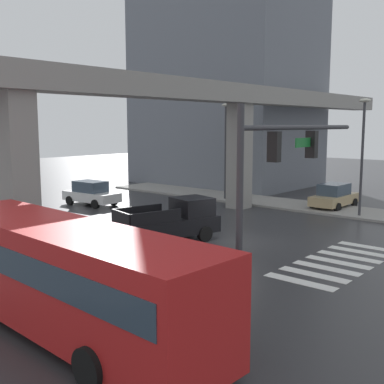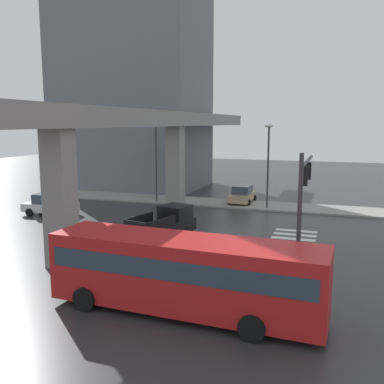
{
  "view_description": "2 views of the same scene",
  "coord_description": "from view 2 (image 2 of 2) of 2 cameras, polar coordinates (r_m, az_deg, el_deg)",
  "views": [
    {
      "loc": [
        -18.58,
        -13.32,
        5.68
      ],
      "look_at": [
        -1.5,
        1.48,
        2.5
      ],
      "focal_mm": 44.79,
      "sensor_mm": 36.0,
      "label": 1
    },
    {
      "loc": [
        -26.25,
        -7.82,
        7.38
      ],
      "look_at": [
        -1.72,
        0.63,
        3.18
      ],
      "focal_mm": 40.08,
      "sensor_mm": 36.0,
      "label": 2
    }
  ],
  "objects": [
    {
      "name": "city_bus",
      "position": [
        16.85,
        -1.05,
        -10.42
      ],
      "size": [
        3.09,
        10.89,
        2.99
      ],
      "color": "red",
      "rests_on": "ground"
    },
    {
      "name": "street_lamp_near_corner",
      "position": [
        36.86,
        10.11,
        4.66
      ],
      "size": [
        0.44,
        0.7,
        7.24
      ],
      "color": "#38383D",
      "rests_on": "ground"
    },
    {
      "name": "pickup_truck",
      "position": [
        27.2,
        -3.66,
        -4.42
      ],
      "size": [
        5.41,
        3.09,
        2.08
      ],
      "color": "black",
      "rests_on": "ground"
    },
    {
      "name": "crosswalk_stripes",
      "position": [
        27.39,
        13.07,
        -6.67
      ],
      "size": [
        7.15,
        2.8,
        0.01
      ],
      "color": "silver",
      "rests_on": "ground"
    },
    {
      "name": "sedan_white",
      "position": [
        36.45,
        -18.39,
        -1.6
      ],
      "size": [
        2.21,
        4.42,
        1.72
      ],
      "color": "silver",
      "rests_on": "ground"
    },
    {
      "name": "elevated_overpass",
      "position": [
        29.46,
        -8.07,
        8.5
      ],
      "size": [
        58.63,
        1.89,
        8.31
      ],
      "color": "gray",
      "rests_on": "ground"
    },
    {
      "name": "sidewalk_east",
      "position": [
        39.46,
        4.26,
        -1.51
      ],
      "size": [
        4.0,
        36.0,
        0.15
      ],
      "primitive_type": "cube",
      "color": "gray",
      "rests_on": "ground"
    },
    {
      "name": "sedan_tan",
      "position": [
        39.78,
        6.74,
        -0.32
      ],
      "size": [
        4.31,
        1.98,
        1.72
      ],
      "color": "tan",
      "rests_on": "ground"
    },
    {
      "name": "street_lamp_mid_block",
      "position": [
        39.79,
        -4.81,
        5.09
      ],
      "size": [
        0.44,
        0.7,
        7.24
      ],
      "color": "#38383D",
      "rests_on": "ground"
    },
    {
      "name": "ground_plane",
      "position": [
        28.37,
        2.34,
        -5.89
      ],
      "size": [
        120.0,
        120.0,
        0.0
      ],
      "primitive_type": "plane",
      "color": "#2D2D30"
    },
    {
      "name": "traffic_signal_mast",
      "position": [
        19.48,
        14.62,
        0.05
      ],
      "size": [
        6.49,
        0.32,
        6.2
      ],
      "color": "#38383D",
      "rests_on": "ground"
    }
  ]
}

